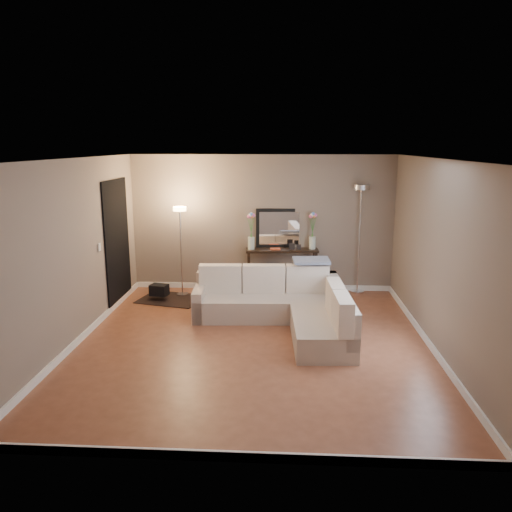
# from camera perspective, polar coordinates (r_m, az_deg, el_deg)

# --- Properties ---
(floor) EXTENTS (5.00, 5.50, 0.01)m
(floor) POSITION_cam_1_polar(r_m,az_deg,el_deg) (7.26, -0.37, -9.94)
(floor) COLOR brown
(floor) RESTS_ON ground
(ceiling) EXTENTS (5.00, 5.50, 0.01)m
(ceiling) POSITION_cam_1_polar(r_m,az_deg,el_deg) (6.71, -0.40, 11.11)
(ceiling) COLOR white
(ceiling) RESTS_ON ground
(wall_back) EXTENTS (5.00, 0.02, 2.60)m
(wall_back) POSITION_cam_1_polar(r_m,az_deg,el_deg) (9.58, 0.68, 3.75)
(wall_back) COLOR gray
(wall_back) RESTS_ON ground
(wall_front) EXTENTS (5.00, 0.02, 2.60)m
(wall_front) POSITION_cam_1_polar(r_m,az_deg,el_deg) (4.22, -2.82, -7.99)
(wall_front) COLOR gray
(wall_front) RESTS_ON ground
(wall_left) EXTENTS (0.02, 5.50, 2.60)m
(wall_left) POSITION_cam_1_polar(r_m,az_deg,el_deg) (7.46, -20.01, 0.39)
(wall_left) COLOR gray
(wall_left) RESTS_ON ground
(wall_right) EXTENTS (0.02, 5.50, 2.60)m
(wall_right) POSITION_cam_1_polar(r_m,az_deg,el_deg) (7.16, 20.09, -0.10)
(wall_right) COLOR gray
(wall_right) RESTS_ON ground
(baseboard_back) EXTENTS (5.00, 0.03, 0.10)m
(baseboard_back) POSITION_cam_1_polar(r_m,az_deg,el_deg) (9.82, 0.65, -3.50)
(baseboard_back) COLOR white
(baseboard_back) RESTS_ON ground
(baseboard_front) EXTENTS (5.00, 0.03, 0.10)m
(baseboard_front) POSITION_cam_1_polar(r_m,az_deg,el_deg) (4.83, -2.61, -21.89)
(baseboard_front) COLOR white
(baseboard_front) RESTS_ON ground
(baseboard_left) EXTENTS (0.03, 5.50, 0.10)m
(baseboard_left) POSITION_cam_1_polar(r_m,az_deg,el_deg) (7.80, -19.14, -8.62)
(baseboard_left) COLOR white
(baseboard_left) RESTS_ON ground
(baseboard_right) EXTENTS (0.03, 5.50, 0.10)m
(baseboard_right) POSITION_cam_1_polar(r_m,az_deg,el_deg) (7.51, 19.17, -9.43)
(baseboard_right) COLOR white
(baseboard_right) RESTS_ON ground
(doorway) EXTENTS (0.02, 1.20, 2.20)m
(doorway) POSITION_cam_1_polar(r_m,az_deg,el_deg) (9.04, -15.56, 1.45)
(doorway) COLOR black
(doorway) RESTS_ON ground
(switch_plate) EXTENTS (0.02, 0.08, 0.12)m
(switch_plate) POSITION_cam_1_polar(r_m,az_deg,el_deg) (8.24, -17.47, 0.97)
(switch_plate) COLOR white
(switch_plate) RESTS_ON ground
(sectional_sofa) EXTENTS (2.47, 2.30, 0.83)m
(sectional_sofa) POSITION_cam_1_polar(r_m,az_deg,el_deg) (7.87, 3.50, -5.71)
(sectional_sofa) COLOR #C0AC9B
(sectional_sofa) RESTS_ON floor
(throw_blanket) EXTENTS (0.63, 0.40, 0.08)m
(throw_blanket) POSITION_cam_1_polar(r_m,az_deg,el_deg) (8.29, 6.34, -0.51)
(throw_blanket) COLOR gray
(throw_blanket) RESTS_ON sectional_sofa
(console_table) EXTENTS (1.39, 0.49, 0.84)m
(console_table) POSITION_cam_1_polar(r_m,az_deg,el_deg) (9.54, 2.45, -1.36)
(console_table) COLOR black
(console_table) RESTS_ON floor
(leaning_mirror) EXTENTS (0.97, 0.13, 0.76)m
(leaning_mirror) POSITION_cam_1_polar(r_m,az_deg,el_deg) (9.56, 2.90, 3.19)
(leaning_mirror) COLOR black
(leaning_mirror) RESTS_ON console_table
(table_decor) EXTENTS (0.58, 0.14, 0.14)m
(table_decor) POSITION_cam_1_polar(r_m,az_deg,el_deg) (9.42, 2.96, 0.86)
(table_decor) COLOR #DF4F27
(table_decor) RESTS_ON console_table
(flower_vase_left) EXTENTS (0.16, 0.14, 0.72)m
(flower_vase_left) POSITION_cam_1_polar(r_m,az_deg,el_deg) (9.38, -0.55, 2.50)
(flower_vase_left) COLOR silver
(flower_vase_left) RESTS_ON console_table
(flower_vase_right) EXTENTS (0.16, 0.14, 0.72)m
(flower_vase_right) POSITION_cam_1_polar(r_m,az_deg,el_deg) (9.47, 6.47, 2.52)
(flower_vase_right) COLOR silver
(flower_vase_right) RESTS_ON console_table
(floor_lamp_lit) EXTENTS (0.28, 0.28, 1.67)m
(floor_lamp_lit) POSITION_cam_1_polar(r_m,az_deg,el_deg) (9.28, -8.62, 2.57)
(floor_lamp_lit) COLOR silver
(floor_lamp_lit) RESTS_ON floor
(floor_lamp_unlit) EXTENTS (0.35, 0.35, 2.06)m
(floor_lamp_unlit) POSITION_cam_1_polar(r_m,az_deg,el_deg) (9.51, 11.83, 4.35)
(floor_lamp_unlit) COLOR silver
(floor_lamp_unlit) RESTS_ON floor
(charcoal_rug) EXTENTS (1.25, 1.05, 0.01)m
(charcoal_rug) POSITION_cam_1_polar(r_m,az_deg,el_deg) (9.32, -9.73, -4.87)
(charcoal_rug) COLOR black
(charcoal_rug) RESTS_ON floor
(black_bag) EXTENTS (0.35, 0.28, 0.20)m
(black_bag) POSITION_cam_1_polar(r_m,az_deg,el_deg) (9.25, -11.01, -3.83)
(black_bag) COLOR black
(black_bag) RESTS_ON charcoal_rug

